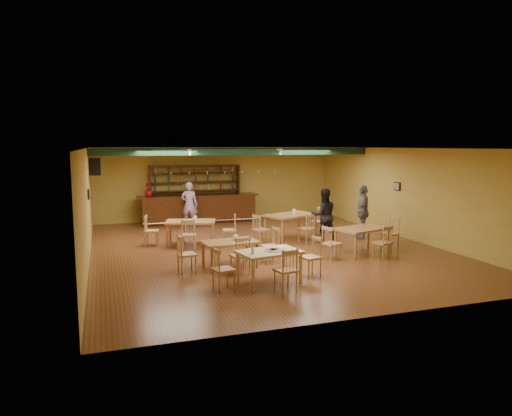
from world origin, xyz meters
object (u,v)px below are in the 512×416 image
object	(u,v)px
patron_bar	(189,205)
patron_right_a	(324,215)
dining_table_c	(230,254)
near_table	(269,267)
dining_table_a	(191,233)
dining_table_b	(291,227)
bar_counter	(199,209)
dining_table_d	(362,241)

from	to	relation	value
patron_bar	patron_right_a	size ratio (longest dim) A/B	1.00
patron_bar	dining_table_c	bearing A→B (deg)	111.12
near_table	patron_bar	bearing A→B (deg)	82.77
patron_bar	near_table	bearing A→B (deg)	114.96
dining_table_a	near_table	xyz separation A→B (m)	(0.95, -4.57, -0.01)
dining_table_b	dining_table_c	distance (m)	4.10
near_table	patron_bar	xyz separation A→B (m)	(-0.41, 7.74, 0.49)
near_table	patron_right_a	world-z (taller)	patron_right_a
dining_table_b	bar_counter	bearing A→B (deg)	99.01
dining_table_d	patron_bar	distance (m)	7.11
bar_counter	dining_table_a	world-z (taller)	bar_counter
dining_table_a	dining_table_b	bearing A→B (deg)	13.32
dining_table_b	dining_table_c	world-z (taller)	dining_table_b
dining_table_b	patron_bar	bearing A→B (deg)	110.50
dining_table_c	dining_table_d	bearing A→B (deg)	-2.73
bar_counter	dining_table_d	world-z (taller)	bar_counter
dining_table_c	dining_table_d	distance (m)	3.98
bar_counter	dining_table_a	distance (m)	4.13
dining_table_c	dining_table_a	bearing A→B (deg)	91.99
bar_counter	dining_table_b	size ratio (longest dim) A/B	2.89
dining_table_c	patron_right_a	distance (m)	4.28
dining_table_c	near_table	bearing A→B (deg)	-78.60
dining_table_a	near_table	distance (m)	4.67
bar_counter	dining_table_c	size ratio (longest dim) A/B	3.48
bar_counter	dining_table_c	bearing A→B (deg)	-94.92
dining_table_a	dining_table_b	world-z (taller)	dining_table_b
dining_table_b	patron_right_a	bearing A→B (deg)	-64.99
patron_bar	patron_right_a	bearing A→B (deg)	153.32
dining_table_a	dining_table_c	distance (m)	3.06
bar_counter	patron_bar	bearing A→B (deg)	-122.24
patron_right_a	dining_table_d	bearing A→B (deg)	107.07
dining_table_a	dining_table_b	size ratio (longest dim) A/B	0.92
dining_table_a	bar_counter	bearing A→B (deg)	90.28
dining_table_b	patron_bar	world-z (taller)	patron_bar
dining_table_a	dining_table_c	size ratio (longest dim) A/B	1.11
dining_table_d	bar_counter	bearing A→B (deg)	99.43
dining_table_c	dining_table_b	bearing A→B (deg)	39.06
patron_bar	dining_table_a	bearing A→B (deg)	102.30
dining_table_b	patron_right_a	distance (m)	1.22
dining_table_d	patron_right_a	bearing A→B (deg)	82.09
dining_table_a	dining_table_d	distance (m)	5.22
dining_table_b	near_table	xyz separation A→B (m)	(-2.38, -4.47, -0.05)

